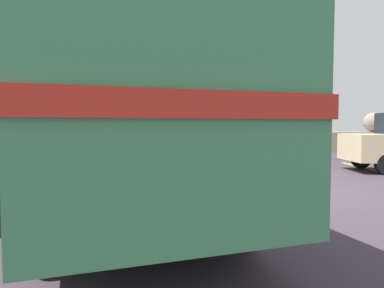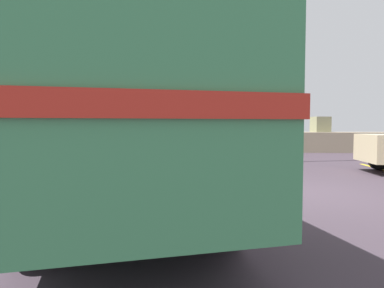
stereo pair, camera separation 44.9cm
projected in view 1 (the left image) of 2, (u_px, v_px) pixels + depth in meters
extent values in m
cube|color=#3B3039|center=(291.00, 191.00, 7.62)|extent=(32.00, 26.00, 0.02)
cube|color=gray|center=(232.00, 142.00, 19.38)|extent=(31.36, 1.80, 1.10)
sphere|color=gray|center=(8.00, 125.00, 19.26)|extent=(0.82, 0.82, 0.82)
sphere|color=gray|center=(81.00, 125.00, 19.01)|extent=(0.78, 0.78, 0.78)
cube|color=gray|center=(155.00, 124.00, 19.10)|extent=(0.95, 1.07, 0.89)
sphere|color=#978460|center=(235.00, 121.00, 19.54)|extent=(1.30, 1.30, 1.30)
cube|color=gray|center=(301.00, 124.00, 19.55)|extent=(0.99, 0.99, 0.85)
sphere|color=gray|center=(374.00, 122.00, 19.40)|extent=(1.10, 1.10, 1.10)
cube|color=yellow|center=(372.00, 170.00, 11.10)|extent=(0.12, 4.40, 0.01)
cylinder|color=black|center=(64.00, 164.00, 8.53)|extent=(0.57, 1.00, 0.96)
cylinder|color=black|center=(151.00, 162.00, 9.23)|extent=(0.57, 1.00, 0.96)
cylinder|color=black|center=(44.00, 218.00, 3.60)|extent=(0.57, 1.00, 0.96)
cylinder|color=black|center=(235.00, 203.00, 4.30)|extent=(0.57, 1.00, 0.96)
cube|color=#387D4F|center=(120.00, 120.00, 6.36)|extent=(4.98, 8.73, 2.10)
cylinder|color=#387D4F|center=(120.00, 63.00, 6.30)|extent=(4.68, 8.34, 2.20)
cube|color=#B1281C|center=(120.00, 117.00, 6.35)|extent=(5.05, 8.82, 0.20)
cube|color=black|center=(120.00, 89.00, 6.33)|extent=(4.91, 8.42, 0.64)
cube|color=silver|center=(104.00, 151.00, 10.45)|extent=(2.21, 0.89, 0.28)
cylinder|color=black|center=(46.00, 156.00, 10.86)|extent=(0.46, 1.00, 0.96)
cube|color=silver|center=(24.00, 147.00, 12.28)|extent=(2.27, 0.59, 0.28)
cylinder|color=black|center=(361.00, 159.00, 11.60)|extent=(0.62, 0.20, 0.62)
cylinder|color=#5B5B60|center=(283.00, 75.00, 13.78)|extent=(0.14, 0.14, 7.03)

